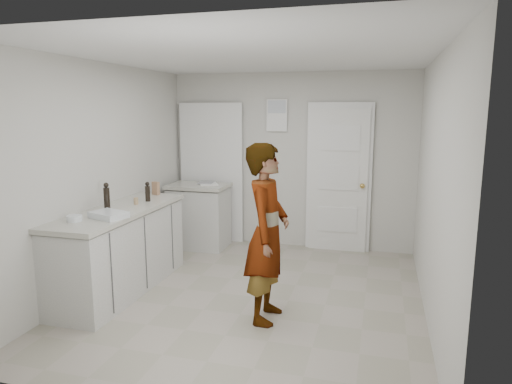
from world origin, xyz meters
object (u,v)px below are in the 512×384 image
(baking_dish, at_px, (109,215))
(egg_bowl, at_px, (74,218))
(person, at_px, (267,233))
(oil_cruet_b, at_px, (107,197))
(cake_mix_box, at_px, (156,188))
(spice_jar, at_px, (136,201))
(oil_cruet_a, at_px, (148,192))

(baking_dish, distance_m, egg_bowl, 0.32)
(baking_dish, bearing_deg, egg_bowl, -138.55)
(person, relative_size, baking_dish, 4.15)
(oil_cruet_b, relative_size, egg_bowl, 2.01)
(baking_dish, xyz_separation_m, egg_bowl, (-0.24, -0.21, 0.00))
(cake_mix_box, xyz_separation_m, oil_cruet_b, (-0.09, -0.92, 0.06))
(person, distance_m, cake_mix_box, 2.06)
(spice_jar, distance_m, baking_dish, 0.66)
(oil_cruet_a, relative_size, baking_dish, 0.57)
(oil_cruet_b, relative_size, baking_dish, 0.72)
(egg_bowl, bearing_deg, oil_cruet_b, 89.61)
(person, bearing_deg, spice_jar, 72.55)
(cake_mix_box, height_order, oil_cruet_b, oil_cruet_b)
(egg_bowl, bearing_deg, person, 11.15)
(oil_cruet_b, bearing_deg, baking_dish, -54.91)
(baking_dish, bearing_deg, person, 5.34)
(spice_jar, distance_m, egg_bowl, 0.88)
(cake_mix_box, distance_m, spice_jar, 0.61)
(person, bearing_deg, baking_dish, 94.90)
(spice_jar, bearing_deg, cake_mix_box, 96.52)
(oil_cruet_b, distance_m, egg_bowl, 0.56)
(person, distance_m, oil_cruet_a, 1.77)
(person, relative_size, egg_bowl, 11.61)
(person, xyz_separation_m, egg_bowl, (-1.82, -0.36, 0.11))
(baking_dish, height_order, egg_bowl, baking_dish)
(person, distance_m, spice_jar, 1.73)
(cake_mix_box, distance_m, oil_cruet_a, 0.42)
(egg_bowl, bearing_deg, spice_jar, 79.23)
(person, relative_size, oil_cruet_b, 5.77)
(oil_cruet_a, height_order, baking_dish, oil_cruet_a)
(egg_bowl, bearing_deg, cake_mix_box, 86.28)
(spice_jar, relative_size, oil_cruet_b, 0.27)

